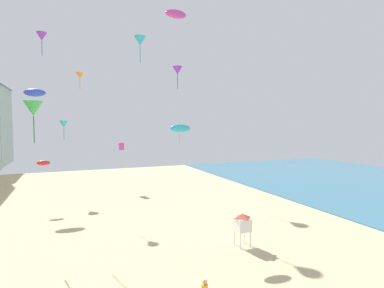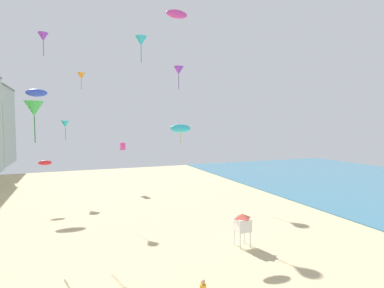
# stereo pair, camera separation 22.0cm
# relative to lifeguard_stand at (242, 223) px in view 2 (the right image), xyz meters

# --- Properties ---
(lifeguard_stand) EXTENTS (1.10, 1.10, 2.55)m
(lifeguard_stand) POSITION_rel_lifeguard_stand_xyz_m (0.00, 0.00, 0.00)
(lifeguard_stand) COLOR white
(lifeguard_stand) RESTS_ON ground
(kite_purple_delta) EXTENTS (1.12, 1.12, 2.55)m
(kite_purple_delta) POSITION_rel_lifeguard_stand_xyz_m (-14.89, 18.56, 17.54)
(kite_purple_delta) COLOR purple
(kite_blue_parafoil) EXTENTS (2.58, 0.72, 1.00)m
(kite_blue_parafoil) POSITION_rel_lifeguard_stand_xyz_m (-16.25, 24.12, 11.78)
(kite_blue_parafoil) COLOR blue
(kite_yellow_delta) EXTENTS (0.84, 0.84, 1.91)m
(kite_yellow_delta) POSITION_rel_lifeguard_stand_xyz_m (-0.15, 13.82, 7.00)
(kite_yellow_delta) COLOR yellow
(kite_green_delta) EXTENTS (1.53, 1.53, 3.48)m
(kite_green_delta) POSITION_rel_lifeguard_stand_xyz_m (-15.03, 8.47, 8.95)
(kite_green_delta) COLOR green
(kite_red_parafoil) EXTENTS (1.43, 0.40, 0.56)m
(kite_red_parafoil) POSITION_rel_lifeguard_stand_xyz_m (-15.07, 18.38, 3.27)
(kite_red_parafoil) COLOR red
(kite_orange_delta) EXTENTS (0.92, 0.92, 2.10)m
(kite_orange_delta) POSITION_rel_lifeguard_stand_xyz_m (-10.87, 20.85, 13.78)
(kite_orange_delta) COLOR orange
(kite_cyan_delta) EXTENTS (1.40, 1.40, 3.18)m
(kite_cyan_delta) POSITION_rel_lifeguard_stand_xyz_m (-4.01, 17.25, 17.85)
(kite_cyan_delta) COLOR #2DB7CC
(kite_magenta_box) EXTENTS (0.70, 0.70, 1.10)m
(kite_magenta_box) POSITION_rel_lifeguard_stand_xyz_m (-5.11, 25.54, 4.48)
(kite_magenta_box) COLOR #DB3D9E
(kite_purple_delta_2) EXTENTS (1.43, 1.43, 3.25)m
(kite_purple_delta_2) POSITION_rel_lifeguard_stand_xyz_m (2.58, 22.17, 15.56)
(kite_purple_delta_2) COLOR purple
(kite_magenta_parafoil) EXTENTS (2.56, 0.71, 1.00)m
(kite_magenta_parafoil) POSITION_rel_lifeguard_stand_xyz_m (-0.43, 14.25, 20.56)
(kite_magenta_parafoil) COLOR #DB3D9E
(kite_cyan_delta_2) EXTENTS (1.15, 1.15, 2.62)m
(kite_cyan_delta_2) POSITION_rel_lifeguard_stand_xyz_m (-12.91, 24.72, 7.74)
(kite_cyan_delta_2) COLOR #2DB7CC
(kite_cyan_parafoil) EXTENTS (1.86, 0.52, 0.72)m
(kite_cyan_parafoil) POSITION_rel_lifeguard_stand_xyz_m (-3.31, 4.95, 7.30)
(kite_cyan_parafoil) COLOR #2DB7CC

